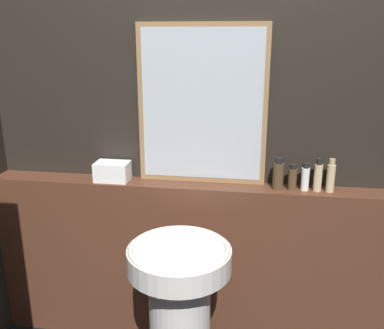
{
  "coord_description": "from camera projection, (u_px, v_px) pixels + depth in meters",
  "views": [
    {
      "loc": [
        0.3,
        -0.84,
        1.69
      ],
      "look_at": [
        -0.01,
        1.17,
        1.07
      ],
      "focal_mm": 40.0,
      "sensor_mm": 36.0,
      "label": 1
    }
  ],
  "objects": [
    {
      "name": "conditioner_bottle",
      "position": [
        292.0,
        178.0,
        2.15
      ],
      "size": [
        0.04,
        0.04,
        0.13
      ],
      "color": "#4C3823",
      "rests_on": "vanity_counter"
    },
    {
      "name": "towel_stack",
      "position": [
        113.0,
        171.0,
        2.29
      ],
      "size": [
        0.18,
        0.12,
        0.1
      ],
      "color": "white",
      "rests_on": "vanity_counter"
    },
    {
      "name": "shampoo_bottle",
      "position": [
        278.0,
        175.0,
        2.16
      ],
      "size": [
        0.05,
        0.05,
        0.16
      ],
      "color": "#4C3823",
      "rests_on": "vanity_counter"
    },
    {
      "name": "vanity_counter",
      "position": [
        196.0,
        264.0,
        2.38
      ],
      "size": [
        2.24,
        0.16,
        0.94
      ],
      "color": "#512D1E",
      "rests_on": "ground_plane"
    },
    {
      "name": "lotion_bottle",
      "position": [
        305.0,
        178.0,
        2.14
      ],
      "size": [
        0.04,
        0.04,
        0.14
      ],
      "color": "white",
      "rests_on": "vanity_counter"
    },
    {
      "name": "pedestal_sink",
      "position": [
        180.0,
        312.0,
        1.95
      ],
      "size": [
        0.46,
        0.46,
        0.81
      ],
      "color": "silver",
      "rests_on": "ground_plane"
    },
    {
      "name": "wall_back",
      "position": [
        200.0,
        123.0,
        2.25
      ],
      "size": [
        8.0,
        0.06,
        2.5
      ],
      "color": "black",
      "rests_on": "ground_plane"
    },
    {
      "name": "mirror",
      "position": [
        202.0,
        105.0,
        2.18
      ],
      "size": [
        0.66,
        0.03,
        0.81
      ],
      "color": "#937047",
      "rests_on": "vanity_counter"
    },
    {
      "name": "hand_soap_bottle",
      "position": [
        331.0,
        177.0,
        2.12
      ],
      "size": [
        0.04,
        0.04,
        0.17
      ],
      "color": "#C6B284",
      "rests_on": "vanity_counter"
    },
    {
      "name": "body_wash_bottle",
      "position": [
        318.0,
        176.0,
        2.13
      ],
      "size": [
        0.04,
        0.04,
        0.17
      ],
      "color": "#C6B284",
      "rests_on": "vanity_counter"
    }
  ]
}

